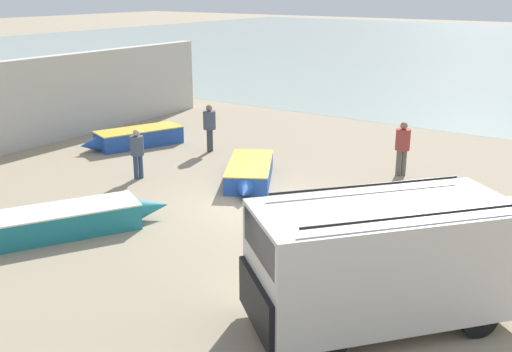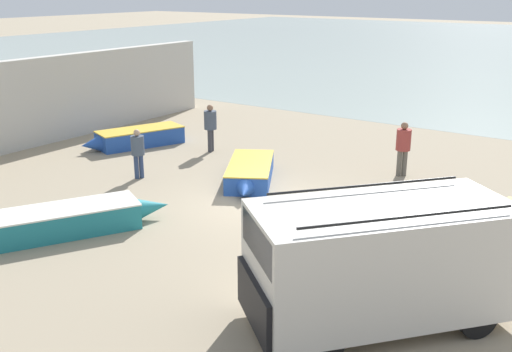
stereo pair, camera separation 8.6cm
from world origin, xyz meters
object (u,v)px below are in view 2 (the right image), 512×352
object	(u,v)px
parked_van	(380,260)
fisherman_0	(138,149)
fishing_rowboat_2	(62,221)
fishing_rowboat_3	(136,138)
fisherman_1	(403,144)
fishing_rowboat_1	(250,173)
fisherman_2	(210,124)

from	to	relation	value
parked_van	fisherman_0	bearing A→B (deg)	-70.45
parked_van	fishing_rowboat_2	world-z (taller)	parked_van
fishing_rowboat_2	fishing_rowboat_3	bearing A→B (deg)	62.17
parked_van	fisherman_1	distance (m)	9.38
fishing_rowboat_1	fishing_rowboat_3	size ratio (longest dim) A/B	0.94
fishing_rowboat_1	fisherman_0	xyz separation A→B (m)	(-3.19, -1.74, 0.67)
fisherman_2	fisherman_1	bearing A→B (deg)	-6.89
fishing_rowboat_1	fishing_rowboat_3	xyz separation A→B (m)	(-6.27, 1.15, 0.03)
parked_van	fishing_rowboat_1	bearing A→B (deg)	-88.87
fisherman_0	fisherman_1	bearing A→B (deg)	-115.80
fishing_rowboat_3	fisherman_0	xyz separation A→B (m)	(3.08, -2.89, 0.64)
fishing_rowboat_1	fishing_rowboat_3	distance (m)	6.38
fisherman_0	fisherman_2	distance (m)	3.92
fishing_rowboat_2	fisherman_1	size ratio (longest dim) A/B	2.74
fisherman_2	fishing_rowboat_1	bearing A→B (deg)	-49.69
fishing_rowboat_1	fisherman_1	bearing A→B (deg)	102.29
fishing_rowboat_2	fishing_rowboat_3	distance (m)	8.71
parked_van	fishing_rowboat_3	world-z (taller)	parked_van
fishing_rowboat_3	fisherman_2	distance (m)	3.18
fisherman_1	fisherman_0	bearing A→B (deg)	84.39
parked_van	fishing_rowboat_2	distance (m)	8.32
fishing_rowboat_2	fisherman_1	distance (m)	10.87
fisherman_1	parked_van	bearing A→B (deg)	156.71
fishing_rowboat_2	fisherman_1	bearing A→B (deg)	0.05
fisherman_0	parked_van	bearing A→B (deg)	-172.93
fisherman_1	fisherman_2	bearing A→B (deg)	57.62
fisherman_1	fishing_rowboat_3	bearing A→B (deg)	60.46
fishing_rowboat_1	fishing_rowboat_2	size ratio (longest dim) A/B	0.77
parked_van	fishing_rowboat_1	xyz separation A→B (m)	(-6.77, 5.47, -0.96)
parked_van	fisherman_2	distance (m)	12.69
fisherman_1	fisherman_2	xyz separation A→B (m)	(-7.08, -1.23, -0.01)
fisherman_2	fishing_rowboat_2	bearing A→B (deg)	-93.95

